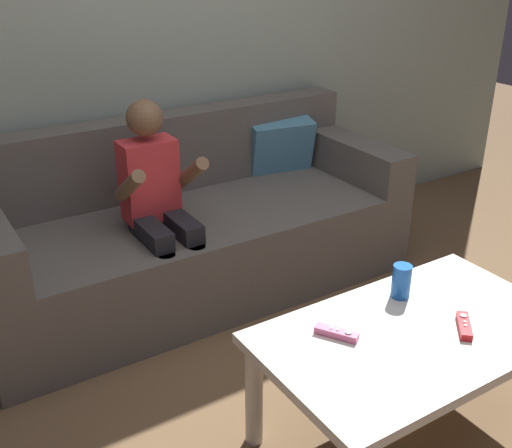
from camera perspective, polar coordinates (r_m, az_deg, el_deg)
The scene contains 8 objects.
ground_plane at distance 2.31m, azimuth 11.95°, elevation -18.77°, with size 10.14×10.14×0.00m, color brown.
wall_back at distance 3.11m, azimuth -8.84°, elevation 18.70°, with size 5.07×0.05×2.50m, color gray.
couch at distance 3.00m, azimuth -5.81°, elevation -0.56°, with size 2.03×0.80×0.80m.
person_seated_on_couch at distance 2.65m, azimuth -8.95°, elevation 2.05°, with size 0.33×0.41×0.98m.
coffee_table at distance 2.11m, azimuth 14.31°, elevation -10.84°, with size 1.02×0.59×0.43m.
game_remote_red_near_edge at distance 2.12m, azimuth 18.65°, elevation -8.88°, with size 0.12×0.13×0.03m.
game_remote_pink_center at distance 1.99m, azimuth 7.44°, elevation -9.94°, with size 0.10×0.14×0.03m.
soda_can at distance 2.21m, azimuth 13.26°, elevation -5.16°, with size 0.07×0.07×0.12m, color #1959B2.
Camera 1 is at (-1.25, -1.13, 1.58)m, focal length 43.37 mm.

